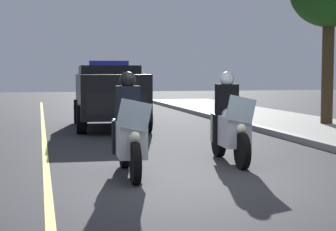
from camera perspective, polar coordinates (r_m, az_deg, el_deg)
name	(u,v)px	position (r m, az deg, el deg)	size (l,w,h in m)	color
ground_plane	(197,184)	(8.61, 2.97, -6.99)	(80.00, 80.00, 0.00)	#333335
lane_stripe_center	(48,190)	(8.29, -12.20, -7.51)	(48.00, 0.12, 0.01)	#E0D14C
police_motorcycle_lead_left	(129,133)	(9.22, -4.00, -1.82)	(2.14, 0.59, 1.72)	black
police_motorcycle_lead_right	(230,126)	(10.55, 6.33, -1.05)	(2.14, 0.59, 1.72)	black
police_suv	(109,93)	(17.14, -6.04, 2.31)	(4.97, 2.23, 2.05)	black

